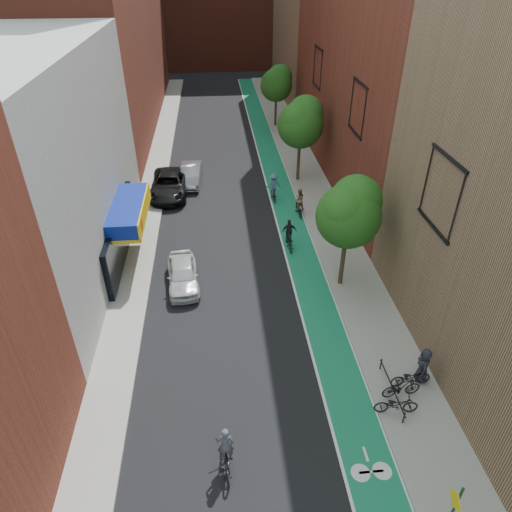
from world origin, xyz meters
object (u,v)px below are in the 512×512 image
object	(u,v)px
parked_car_silver	(191,174)
cyclist_lane_near	(299,204)
parked_car_white	(183,274)
parked_car_black	(169,185)
cyclist_lane_mid	(289,238)
pedestrian	(423,365)
cyclist_lane_far	(273,188)
cyclist_lead	(226,455)

from	to	relation	value
parked_car_silver	cyclist_lane_near	xyz separation A→B (m)	(7.70, -6.05, 0.07)
parked_car_white	parked_car_black	distance (m)	11.73
parked_car_black	cyclist_lane_mid	distance (m)	11.54
pedestrian	cyclist_lane_mid	bearing A→B (deg)	-145.37
parked_car_silver	cyclist_lane_far	xyz separation A→B (m)	(6.20, -3.60, 0.22)
cyclist_lane_mid	cyclist_lane_far	world-z (taller)	cyclist_lane_far
parked_car_white	cyclist_lane_far	world-z (taller)	cyclist_lane_far
parked_car_silver	cyclist_lane_mid	bearing A→B (deg)	-54.54
pedestrian	parked_car_black	bearing A→B (deg)	-133.60
cyclist_lane_far	pedestrian	world-z (taller)	cyclist_lane_far
pedestrian	cyclist_lead	bearing A→B (deg)	-54.67
cyclist_lane_near	cyclist_lane_mid	xyz separation A→B (m)	(-1.36, -4.25, -0.11)
cyclist_lane_near	parked_car_black	bearing A→B (deg)	-26.98
parked_car_silver	cyclist_lead	world-z (taller)	cyclist_lead
parked_car_black	cyclist_lead	xyz separation A→B (m)	(3.42, -22.75, -0.14)
cyclist_lead	cyclist_lane_near	size ratio (longest dim) A/B	1.02
parked_car_silver	cyclist_lane_near	distance (m)	9.79
parked_car_black	cyclist_lane_mid	xyz separation A→B (m)	(7.94, -8.38, -0.10)
parked_car_white	cyclist_lane_near	distance (m)	10.85
parked_car_white	parked_car_silver	size ratio (longest dim) A/B	0.92
parked_car_white	parked_car_black	world-z (taller)	parked_car_black
cyclist_lane_mid	cyclist_lead	bearing A→B (deg)	70.34
parked_car_silver	cyclist_lane_far	world-z (taller)	cyclist_lane_far
cyclist_lead	pedestrian	distance (m)	9.07
parked_car_white	parked_car_silver	distance (m)	13.57
parked_car_silver	cyclist_lead	distance (m)	24.75
parked_car_black	cyclist_lead	bearing A→B (deg)	-79.96
cyclist_lane_mid	pedestrian	bearing A→B (deg)	107.30
cyclist_lane_far	parked_car_white	bearing A→B (deg)	52.79
cyclist_lane_mid	cyclist_lane_far	distance (m)	6.71
parked_car_white	cyclist_lane_mid	distance (m)	7.25
parked_car_black	pedestrian	size ratio (longest dim) A/B	3.38
cyclist_lane_mid	cyclist_lane_far	size ratio (longest dim) A/B	0.93
parked_car_white	pedestrian	distance (m)	13.16
parked_car_black	cyclist_lane_near	size ratio (longest dim) A/B	2.95
cyclist_lane_far	pedestrian	xyz separation A→B (m)	(4.13, -17.94, 0.05)
cyclist_lane_near	cyclist_lane_mid	world-z (taller)	cyclist_lane_near
parked_car_black	pedestrian	xyz separation A→B (m)	(11.93, -19.62, 0.20)
parked_car_black	cyclist_lane_far	distance (m)	7.98
parked_car_silver	cyclist_lane_far	bearing A→B (deg)	-26.30
parked_car_silver	parked_car_white	bearing A→B (deg)	-86.69
parked_car_silver	parked_car_black	bearing A→B (deg)	-125.84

